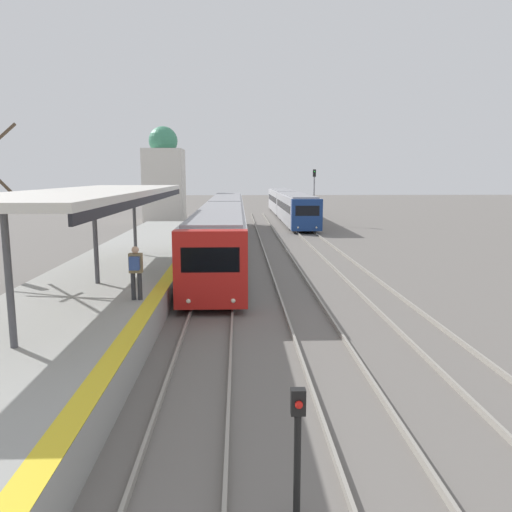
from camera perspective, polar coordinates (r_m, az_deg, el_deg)
platform_canopy at (r=18.26m, az=-17.98°, el=6.80°), size 4.00×16.77×3.31m
person_on_platform at (r=15.66m, az=-13.59°, el=-1.40°), size 0.40×0.40×1.66m
train_near at (r=33.10m, az=-3.66°, el=3.90°), size 2.52×33.21×3.04m
train_far at (r=55.89m, az=3.70°, el=6.02°), size 2.52×31.11×2.97m
signal_post_near at (r=7.22m, az=4.78°, el=-20.28°), size 0.20×0.21×1.93m
signal_mast_far at (r=48.88m, az=6.65°, el=7.47°), size 0.28×0.29×5.30m
distant_domed_building at (r=52.92m, az=-10.44°, el=8.79°), size 4.00×4.00×9.68m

